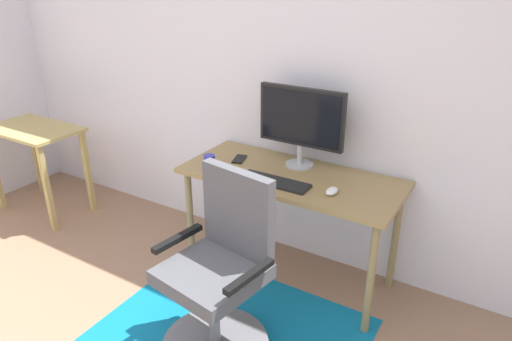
# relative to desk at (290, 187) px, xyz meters

# --- Properties ---
(wall_back) EXTENTS (6.00, 0.10, 2.60)m
(wall_back) POSITION_rel_desk_xyz_m (-0.24, 0.37, 0.64)
(wall_back) COLOR silver
(wall_back) RESTS_ON ground
(area_rug) EXTENTS (1.44, 1.19, 0.01)m
(area_rug) POSITION_rel_desk_xyz_m (-0.03, -0.70, -0.66)
(area_rug) COLOR #0E6A95
(area_rug) RESTS_ON ground
(desk) EXTENTS (1.37, 0.60, 0.75)m
(desk) POSITION_rel_desk_xyz_m (0.00, 0.00, 0.00)
(desk) COLOR olive
(desk) RESTS_ON ground
(monitor) EXTENTS (0.56, 0.18, 0.51)m
(monitor) POSITION_rel_desk_xyz_m (-0.02, 0.16, 0.39)
(monitor) COLOR #B2B2B7
(monitor) RESTS_ON desk
(keyboard) EXTENTS (0.43, 0.13, 0.02)m
(keyboard) POSITION_rel_desk_xyz_m (-0.03, -0.16, 0.09)
(keyboard) COLOR black
(keyboard) RESTS_ON desk
(computer_mouse) EXTENTS (0.06, 0.10, 0.03)m
(computer_mouse) POSITION_rel_desk_xyz_m (0.32, -0.11, 0.10)
(computer_mouse) COLOR white
(computer_mouse) RESTS_ON desk
(coffee_cup) EXTENTS (0.07, 0.07, 0.10)m
(coffee_cup) POSITION_rel_desk_xyz_m (-0.47, -0.21, 0.14)
(coffee_cup) COLOR #292BA0
(coffee_cup) RESTS_ON desk
(cell_phone) EXTENTS (0.11, 0.15, 0.01)m
(cell_phone) POSITION_rel_desk_xyz_m (-0.40, 0.04, 0.09)
(cell_phone) COLOR black
(cell_phone) RESTS_ON desk
(office_chair) EXTENTS (0.58, 0.58, 1.01)m
(office_chair) POSITION_rel_desk_xyz_m (-0.02, -0.75, -0.27)
(office_chair) COLOR slate
(office_chair) RESTS_ON ground
(side_table) EXTENTS (0.77, 0.47, 0.74)m
(side_table) POSITION_rel_desk_xyz_m (-2.21, -0.24, -0.06)
(side_table) COLOR tan
(side_table) RESTS_ON ground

